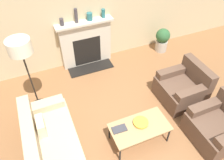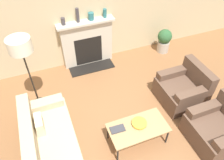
# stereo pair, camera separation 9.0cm
# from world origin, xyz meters

# --- Properties ---
(ground_plane) EXTENTS (18.00, 18.00, 0.00)m
(ground_plane) POSITION_xyz_m (0.00, 0.00, 0.00)
(ground_plane) COLOR brown
(wall_back) EXTENTS (18.00, 0.06, 2.90)m
(wall_back) POSITION_xyz_m (0.00, 2.90, 1.45)
(wall_back) COLOR #C6B289
(wall_back) RESTS_ON ground_plane
(fireplace) EXTENTS (1.38, 0.59, 1.19)m
(fireplace) POSITION_xyz_m (-0.14, 2.75, 0.58)
(fireplace) COLOR beige
(fireplace) RESTS_ON ground_plane
(couch) EXTENTS (0.82, 2.18, 0.78)m
(couch) POSITION_xyz_m (-1.52, 0.23, 0.29)
(couch) COLOR tan
(couch) RESTS_ON ground_plane
(armchair_near) EXTENTS (0.87, 0.87, 0.84)m
(armchair_near) POSITION_xyz_m (1.37, -0.35, 0.31)
(armchair_near) COLOR brown
(armchair_near) RESTS_ON ground_plane
(armchair_far) EXTENTS (0.87, 0.87, 0.84)m
(armchair_far) POSITION_xyz_m (1.37, 0.73, 0.31)
(armchair_far) COLOR brown
(armchair_far) RESTS_ON ground_plane
(coffee_table) EXTENTS (1.05, 0.56, 0.41)m
(coffee_table) POSITION_xyz_m (-0.00, 0.15, 0.38)
(coffee_table) COLOR tan
(coffee_table) RESTS_ON ground_plane
(bowl) EXTENTS (0.27, 0.27, 0.05)m
(bowl) POSITION_xyz_m (0.04, 0.20, 0.44)
(bowl) COLOR gold
(bowl) RESTS_ON coffee_table
(book) EXTENTS (0.26, 0.16, 0.02)m
(book) POSITION_xyz_m (-0.36, 0.23, 0.42)
(book) COLOR #38383D
(book) RESTS_ON coffee_table
(floor_lamp) EXTENTS (0.42, 0.42, 1.67)m
(floor_lamp) POSITION_xyz_m (-1.58, 1.70, 1.39)
(floor_lamp) COLOR black
(floor_lamp) RESTS_ON ground_plane
(mantel_vase_left) EXTENTS (0.09, 0.09, 0.16)m
(mantel_vase_left) POSITION_xyz_m (-0.64, 2.77, 1.27)
(mantel_vase_left) COLOR #3D383D
(mantel_vase_left) RESTS_ON fireplace
(mantel_vase_center_left) EXTENTS (0.07, 0.07, 0.33)m
(mantel_vase_center_left) POSITION_xyz_m (-0.30, 2.77, 1.36)
(mantel_vase_center_left) COLOR #3D383D
(mantel_vase_center_left) RESTS_ON fireplace
(mantel_vase_center_right) EXTENTS (0.13, 0.13, 0.17)m
(mantel_vase_center_right) POSITION_xyz_m (0.01, 2.77, 1.28)
(mantel_vase_center_right) COLOR #28666B
(mantel_vase_center_right) RESTS_ON fireplace
(mantel_vase_right) EXTENTS (0.09, 0.09, 0.21)m
(mantel_vase_right) POSITION_xyz_m (0.35, 2.77, 1.29)
(mantel_vase_right) COLOR #28666B
(mantel_vase_right) RESTS_ON fireplace
(potted_plant) EXTENTS (0.38, 0.38, 0.67)m
(potted_plant) POSITION_xyz_m (1.95, 2.47, 0.36)
(potted_plant) COLOR #B2A899
(potted_plant) RESTS_ON ground_plane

